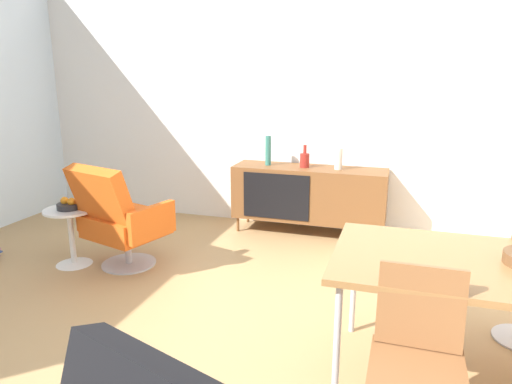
% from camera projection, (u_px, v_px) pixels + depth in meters
% --- Properties ---
extents(ground_plane, '(8.32, 8.32, 0.00)m').
position_uv_depth(ground_plane, '(210.00, 344.00, 3.00)').
color(ground_plane, tan).
extents(wall_back, '(6.80, 0.12, 2.80)m').
position_uv_depth(wall_back, '(302.00, 99.00, 5.05)').
color(wall_back, white).
rests_on(wall_back, ground_plane).
extents(sideboard, '(1.60, 0.45, 0.72)m').
position_uv_depth(sideboard, '(308.00, 194.00, 4.97)').
color(sideboard, brown).
rests_on(sideboard, ground_plane).
extents(vase_cobalt, '(0.06, 0.06, 0.31)m').
position_uv_depth(vase_cobalt, '(268.00, 150.00, 4.99)').
color(vase_cobalt, '#337266').
rests_on(vase_cobalt, sideboard).
extents(vase_sculptural_dark, '(0.10, 0.10, 0.24)m').
position_uv_depth(vase_sculptural_dark, '(305.00, 160.00, 4.89)').
color(vase_sculptural_dark, maroon).
rests_on(vase_sculptural_dark, sideboard).
extents(vase_ceramic_small, '(0.08, 0.08, 0.22)m').
position_uv_depth(vase_ceramic_small, '(339.00, 159.00, 4.78)').
color(vase_ceramic_small, beige).
rests_on(vase_ceramic_small, sideboard).
extents(dining_table, '(1.60, 0.90, 0.74)m').
position_uv_depth(dining_table, '(491.00, 271.00, 2.41)').
color(dining_table, olive).
rests_on(dining_table, ground_plane).
extents(dining_chair_front_left, '(0.40, 0.43, 0.86)m').
position_uv_depth(dining_chair_front_left, '(417.00, 359.00, 2.06)').
color(dining_chair_front_left, brown).
rests_on(dining_chair_front_left, ground_plane).
extents(lounge_chair_red, '(0.83, 0.80, 0.95)m').
position_uv_depth(lounge_chair_red, '(119.00, 217.00, 4.08)').
color(lounge_chair_red, '#D85919').
rests_on(lounge_chair_red, ground_plane).
extents(side_table_round, '(0.44, 0.44, 0.52)m').
position_uv_depth(side_table_round, '(71.00, 230.00, 4.18)').
color(side_table_round, white).
rests_on(side_table_round, ground_plane).
extents(fruit_bowl, '(0.20, 0.20, 0.11)m').
position_uv_depth(fruit_bowl, '(68.00, 205.00, 4.12)').
color(fruit_bowl, '#262628').
rests_on(fruit_bowl, side_table_round).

